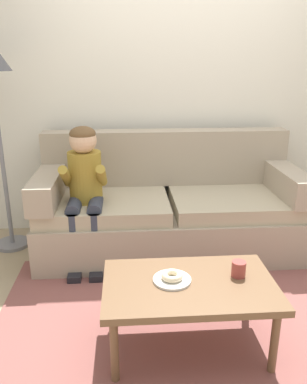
# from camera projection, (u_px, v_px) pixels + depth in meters

# --- Properties ---
(ground) EXTENTS (10.00, 10.00, 0.00)m
(ground) POSITION_uv_depth(u_px,v_px,m) (203.00, 301.00, 2.67)
(ground) COLOR #9E896B
(wall_back) EXTENTS (8.00, 0.10, 2.80)m
(wall_back) POSITION_uv_depth(u_px,v_px,m) (179.00, 80.00, 3.55)
(wall_back) COLOR silver
(wall_back) RESTS_ON ground
(area_rug) EXTENTS (2.70, 1.79, 0.01)m
(area_rug) POSITION_uv_depth(u_px,v_px,m) (210.00, 324.00, 2.43)
(area_rug) COLOR brown
(area_rug) RESTS_ON ground
(couch) EXTENTS (2.17, 0.90, 0.99)m
(couch) POSITION_uv_depth(u_px,v_px,m) (169.00, 209.00, 3.36)
(couch) COLOR tan
(couch) RESTS_ON ground
(coffee_table) EXTENTS (0.94, 0.58, 0.42)m
(coffee_table) POSITION_uv_depth(u_px,v_px,m) (189.00, 290.00, 2.13)
(coffee_table) COLOR brown
(coffee_table) RESTS_ON ground
(person_child) EXTENTS (0.34, 0.58, 1.10)m
(person_child) POSITION_uv_depth(u_px,v_px,m) (85.00, 183.00, 3.01)
(person_child) COLOR olive
(person_child) RESTS_ON ground
(plate) EXTENTS (0.21, 0.21, 0.01)m
(plate) POSITION_uv_depth(u_px,v_px,m) (172.00, 280.00, 2.13)
(plate) COLOR white
(plate) RESTS_ON coffee_table
(donut) EXTENTS (0.16, 0.16, 0.04)m
(donut) POSITION_uv_depth(u_px,v_px,m) (172.00, 276.00, 2.13)
(donut) COLOR beige
(donut) RESTS_ON plate
(mug) EXTENTS (0.08, 0.08, 0.09)m
(mug) POSITION_uv_depth(u_px,v_px,m) (239.00, 269.00, 2.17)
(mug) COLOR #993D38
(mug) RESTS_ON coffee_table
(toy_controller) EXTENTS (0.23, 0.09, 0.05)m
(toy_controller) POSITION_uv_depth(u_px,v_px,m) (264.00, 296.00, 2.69)
(toy_controller) COLOR red
(toy_controller) RESTS_ON ground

